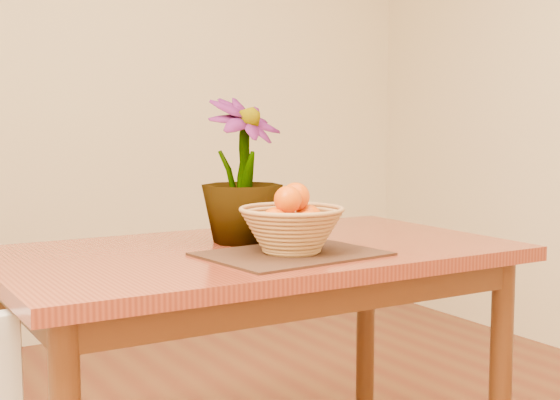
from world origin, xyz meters
TOP-DOWN VIEW (x-y plane):
  - wall_back at (0.00, 2.25)m, footprint 4.00×0.02m
  - table at (0.00, 0.30)m, footprint 1.40×0.80m
  - placemat at (0.02, 0.14)m, footprint 0.47×0.38m
  - wicker_basket at (0.02, 0.14)m, footprint 0.27×0.27m
  - orange_pile at (0.02, 0.14)m, footprint 0.19×0.19m
  - potted_plant at (0.01, 0.39)m, footprint 0.29×0.29m

SIDE VIEW (x-z plane):
  - table at x=0.00m, z-range 0.29..1.04m
  - placemat at x=0.02m, z-range 0.75..0.76m
  - wicker_basket at x=0.02m, z-range 0.76..0.87m
  - orange_pile at x=0.02m, z-range 0.79..0.92m
  - potted_plant at x=0.01m, z-range 0.75..1.16m
  - wall_back at x=0.00m, z-range 0.00..2.70m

